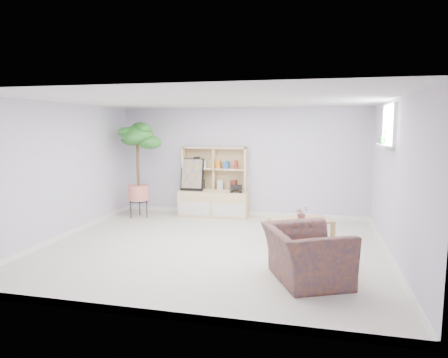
% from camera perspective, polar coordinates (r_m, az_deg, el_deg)
% --- Properties ---
extents(floor, '(5.50, 5.00, 0.01)m').
position_cam_1_polar(floor, '(6.67, -1.64, -9.80)').
color(floor, beige).
rests_on(floor, ground).
extents(ceiling, '(5.50, 5.00, 0.01)m').
position_cam_1_polar(ceiling, '(6.38, -1.73, 11.23)').
color(ceiling, silver).
rests_on(ceiling, walls).
extents(walls, '(5.51, 5.01, 2.40)m').
position_cam_1_polar(walls, '(6.42, -1.68, 0.48)').
color(walls, silver).
rests_on(walls, floor).
extents(baseboard, '(5.50, 5.00, 0.10)m').
position_cam_1_polar(baseboard, '(6.66, -1.65, -9.39)').
color(baseboard, white).
rests_on(baseboard, floor).
extents(window, '(0.10, 0.98, 0.68)m').
position_cam_1_polar(window, '(6.84, 22.57, 7.06)').
color(window, silver).
rests_on(window, walls).
extents(window_sill, '(0.14, 1.00, 0.04)m').
position_cam_1_polar(window_sill, '(6.84, 21.94, 4.41)').
color(window_sill, white).
rests_on(window_sill, walls).
extents(storage_unit, '(1.54, 0.52, 1.54)m').
position_cam_1_polar(storage_unit, '(8.77, -1.49, -0.46)').
color(storage_unit, '#E5B77A').
rests_on(storage_unit, floor).
extents(poster, '(0.52, 0.12, 0.72)m').
position_cam_1_polar(poster, '(8.82, -4.58, 0.64)').
color(poster, yellow).
rests_on(poster, storage_unit).
extents(toy_truck, '(0.37, 0.28, 0.18)m').
position_cam_1_polar(toy_truck, '(8.58, 1.77, -1.33)').
color(toy_truck, black).
rests_on(toy_truck, storage_unit).
extents(coffee_table, '(1.15, 0.92, 0.41)m').
position_cam_1_polar(coffee_table, '(7.02, 10.91, -7.31)').
color(coffee_table, '#B5804B').
rests_on(coffee_table, floor).
extents(table_plant, '(0.29, 0.29, 0.25)m').
position_cam_1_polar(table_plant, '(6.84, 11.03, -4.85)').
color(table_plant, '#2D682C').
rests_on(table_plant, coffee_table).
extents(floor_tree, '(0.87, 0.87, 2.08)m').
position_cam_1_polar(floor_tree, '(8.85, -12.18, 1.23)').
color(floor_tree, '#277125').
rests_on(floor_tree, floor).
extents(armchair, '(1.29, 1.36, 0.79)m').
position_cam_1_polar(armchair, '(5.32, 11.65, -10.01)').
color(armchair, '#1D2544').
rests_on(armchair, floor).
extents(sill_plant, '(0.17, 0.16, 0.25)m').
position_cam_1_polar(sill_plant, '(7.00, 21.79, 5.69)').
color(sill_plant, '#277125').
rests_on(sill_plant, window_sill).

